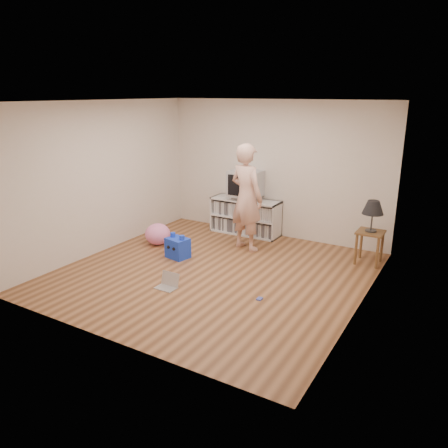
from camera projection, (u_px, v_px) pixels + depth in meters
ground at (214, 273)px, 6.86m from camera, size 4.50×4.50×0.00m
walls at (213, 192)px, 6.48m from camera, size 4.52×4.52×2.60m
ceiling at (212, 101)px, 6.10m from camera, size 4.50×4.50×0.01m
media_unit at (246, 216)px, 8.68m from camera, size 1.40×0.45×0.70m
dvd_deck at (246, 198)px, 8.55m from camera, size 0.45×0.35×0.07m
crt_tv at (246, 183)px, 8.47m from camera, size 0.60×0.53×0.50m
side_table at (370, 239)px, 7.13m from camera, size 0.42×0.42×0.55m
table_lamp at (373, 208)px, 6.98m from camera, size 0.34×0.34×0.52m
person at (246, 198)px, 7.65m from camera, size 0.79×0.63×1.90m
laptop at (168, 284)px, 6.34m from camera, size 0.31×0.25×0.21m
playing_cards at (260, 299)px, 5.97m from camera, size 0.07×0.09×0.02m
plush_blue at (178, 248)px, 7.44m from camera, size 0.41×0.37×0.42m
plush_pink at (158, 234)px, 8.09m from camera, size 0.60×0.60×0.40m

